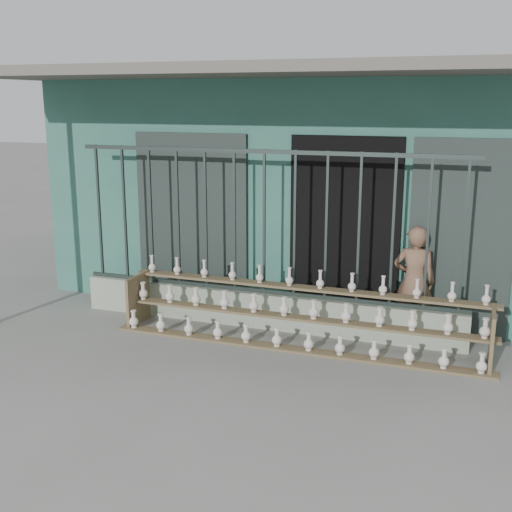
% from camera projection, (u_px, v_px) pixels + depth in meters
% --- Properties ---
extents(ground, '(60.00, 60.00, 0.00)m').
position_uv_depth(ground, '(225.00, 365.00, 7.01)').
color(ground, slate).
extents(workshop_building, '(7.40, 6.60, 3.21)m').
position_uv_depth(workshop_building, '(322.00, 175.00, 10.49)').
color(workshop_building, '#2E6254').
rests_on(workshop_building, ground).
extents(parapet_wall, '(5.00, 0.20, 0.45)m').
position_uv_depth(parapet_wall, '(264.00, 310.00, 8.14)').
color(parapet_wall, '#929F89').
rests_on(parapet_wall, ground).
extents(security_fence, '(5.00, 0.04, 1.80)m').
position_uv_depth(security_fence, '(264.00, 223.00, 7.88)').
color(security_fence, '#283330').
rests_on(security_fence, parapet_wall).
extents(shelf_rack, '(4.50, 0.68, 0.85)m').
position_uv_depth(shelf_rack, '(298.00, 315.00, 7.55)').
color(shelf_rack, brown).
rests_on(shelf_rack, ground).
extents(elderly_woman, '(0.53, 0.37, 1.37)m').
position_uv_depth(elderly_woman, '(414.00, 282.00, 7.74)').
color(elderly_woman, brown).
rests_on(elderly_woman, ground).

